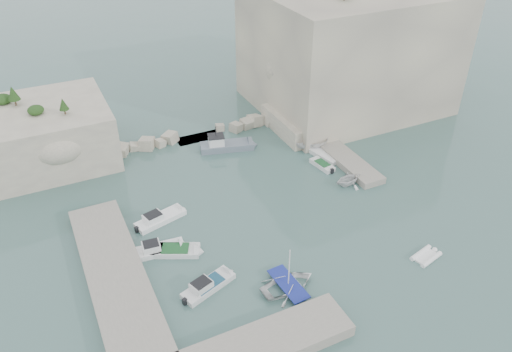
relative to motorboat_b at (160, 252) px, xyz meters
name	(u,v)px	position (x,y,z in m)	size (l,w,h in m)	color
ground	(281,229)	(12.35, -2.08, 0.00)	(400.00, 400.00, 0.00)	#446762
cliff_east	(348,49)	(35.35, 20.92, 8.50)	(26.00, 22.00, 17.00)	beige
cliff_terrace	(303,121)	(25.35, 15.92, 1.25)	(8.00, 10.00, 2.50)	beige
outcrop_west	(43,135)	(-7.65, 22.92, 3.50)	(16.00, 14.00, 7.00)	beige
quay_west	(118,284)	(-4.65, -3.08, 0.55)	(5.00, 24.00, 1.10)	#9E9689
ledge_east	(337,152)	(25.85, 7.92, 0.40)	(3.00, 16.00, 0.80)	#9E9689
breakwater	(198,133)	(11.35, 19.92, 0.70)	(28.00, 3.00, 1.40)	beige
motorboat_b	(160,252)	(0.00, 0.00, 0.00)	(5.33, 1.74, 1.40)	white
motorboat_c	(176,253)	(1.38, -0.82, 0.00)	(5.12, 1.86, 0.70)	silver
motorboat_d	(209,288)	(2.57, -6.58, 0.00)	(5.68, 1.69, 1.40)	silver
motorboat_a	(161,221)	(1.50, 4.62, 0.00)	(5.99, 1.78, 1.40)	white
rowboat	(288,288)	(9.04, -9.63, 0.00)	(3.67, 5.13, 1.06)	white
inflatable_dinghy	(426,258)	(22.88, -11.94, 0.00)	(3.17, 1.54, 0.44)	white
tender_east_a	(348,184)	(23.26, 1.72, 0.00)	(3.03, 3.51, 1.85)	white
tender_east_b	(322,167)	(22.56, 6.30, 0.00)	(3.81, 1.30, 0.70)	silver
tender_east_c	(323,156)	(24.07, 8.46, 0.00)	(5.57, 1.80, 0.70)	white
tender_east_d	(310,149)	(23.47, 10.60, 0.00)	(1.70, 4.51, 1.74)	silver
work_boat	(227,149)	(13.70, 15.48, 0.00)	(7.59, 2.24, 2.20)	slate
rowboat_mast	(289,266)	(9.04, -9.63, 2.63)	(0.10, 0.10, 4.20)	white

